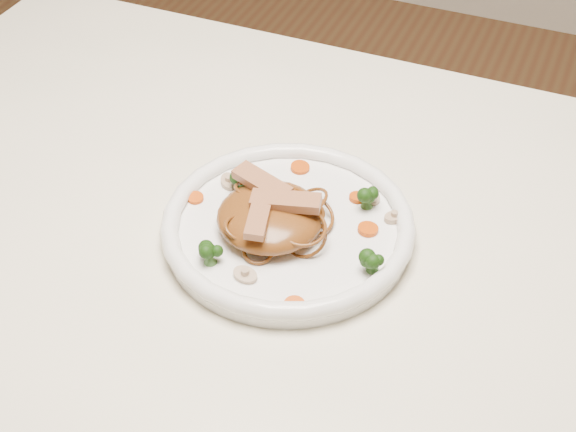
% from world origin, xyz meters
% --- Properties ---
extents(table, '(1.20, 0.80, 0.75)m').
position_xyz_m(table, '(0.00, 0.00, 0.65)').
color(table, beige).
rests_on(table, ground).
extents(plate, '(0.32, 0.32, 0.02)m').
position_xyz_m(plate, '(0.01, -0.00, 0.76)').
color(plate, white).
rests_on(plate, table).
extents(noodle_mound, '(0.13, 0.13, 0.04)m').
position_xyz_m(noodle_mound, '(-0.01, -0.01, 0.78)').
color(noodle_mound, brown).
rests_on(noodle_mound, plate).
extents(chicken_a, '(0.08, 0.04, 0.01)m').
position_xyz_m(chicken_a, '(0.01, -0.01, 0.80)').
color(chicken_a, '#AD7752').
rests_on(chicken_a, noodle_mound).
extents(chicken_b, '(0.08, 0.05, 0.01)m').
position_xyz_m(chicken_b, '(-0.03, 0.01, 0.80)').
color(chicken_b, '#AD7752').
rests_on(chicken_b, noodle_mound).
extents(chicken_c, '(0.04, 0.07, 0.01)m').
position_xyz_m(chicken_c, '(-0.01, -0.04, 0.80)').
color(chicken_c, '#AD7752').
rests_on(chicken_c, noodle_mound).
extents(broccoli_0, '(0.03, 0.03, 0.03)m').
position_xyz_m(broccoli_0, '(0.08, 0.06, 0.78)').
color(broccoli_0, '#183A0C').
rests_on(broccoli_0, plate).
extents(broccoli_1, '(0.03, 0.03, 0.03)m').
position_xyz_m(broccoli_1, '(-0.07, 0.04, 0.78)').
color(broccoli_1, '#183A0C').
rests_on(broccoli_1, plate).
extents(broccoli_2, '(0.03, 0.03, 0.03)m').
position_xyz_m(broccoli_2, '(-0.05, -0.08, 0.78)').
color(broccoli_2, '#183A0C').
rests_on(broccoli_2, plate).
extents(broccoli_3, '(0.03, 0.03, 0.03)m').
position_xyz_m(broccoli_3, '(0.11, -0.03, 0.78)').
color(broccoli_3, '#183A0C').
rests_on(broccoli_3, plate).
extents(carrot_0, '(0.02, 0.02, 0.00)m').
position_xyz_m(carrot_0, '(0.06, 0.07, 0.77)').
color(carrot_0, '#DB4A08').
rests_on(carrot_0, plate).
extents(carrot_1, '(0.02, 0.02, 0.00)m').
position_xyz_m(carrot_1, '(-0.11, -0.00, 0.77)').
color(carrot_1, '#DB4A08').
rests_on(carrot_1, plate).
extents(carrot_2, '(0.03, 0.03, 0.00)m').
position_xyz_m(carrot_2, '(0.09, 0.02, 0.77)').
color(carrot_2, '#DB4A08').
rests_on(carrot_2, plate).
extents(carrot_3, '(0.03, 0.03, 0.00)m').
position_xyz_m(carrot_3, '(-0.02, 0.09, 0.77)').
color(carrot_3, '#DB4A08').
rests_on(carrot_3, plate).
extents(carrot_4, '(0.03, 0.03, 0.00)m').
position_xyz_m(carrot_4, '(0.06, -0.11, 0.77)').
color(carrot_4, '#DB4A08').
rests_on(carrot_4, plate).
extents(mushroom_0, '(0.03, 0.03, 0.01)m').
position_xyz_m(mushroom_0, '(-0.00, -0.09, 0.77)').
color(mushroom_0, '#C7B095').
rests_on(mushroom_0, plate).
extents(mushroom_1, '(0.03, 0.03, 0.01)m').
position_xyz_m(mushroom_1, '(0.11, 0.05, 0.77)').
color(mushroom_1, '#C7B095').
rests_on(mushroom_1, plate).
extents(mushroom_2, '(0.04, 0.04, 0.01)m').
position_xyz_m(mushroom_2, '(-0.08, 0.04, 0.77)').
color(mushroom_2, '#C7B095').
rests_on(mushroom_2, plate).
extents(mushroom_3, '(0.03, 0.03, 0.01)m').
position_xyz_m(mushroom_3, '(0.08, 0.08, 0.77)').
color(mushroom_3, '#C7B095').
rests_on(mushroom_3, plate).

